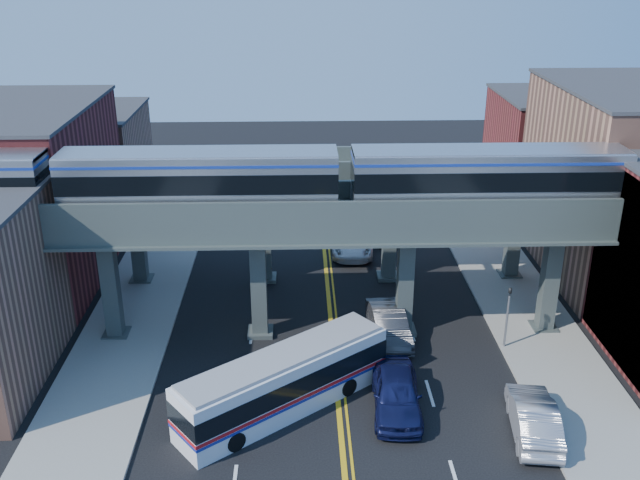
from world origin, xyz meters
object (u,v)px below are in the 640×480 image
(transit_bus, at_px, (284,382))
(car_lane_c, at_px, (352,240))
(car_lane_a, at_px, (397,393))
(car_lane_d, at_px, (383,227))
(stop_sign, at_px, (343,353))
(car_lane_b, at_px, (389,324))
(car_parked_curb, at_px, (534,417))
(traffic_signal, at_px, (508,311))
(transit_train, at_px, (200,179))

(transit_bus, relative_size, car_lane_c, 1.67)
(car_lane_a, relative_size, car_lane_d, 1.02)
(stop_sign, distance_m, car_lane_b, 5.23)
(stop_sign, distance_m, car_lane_c, 16.61)
(car_lane_d, bearing_deg, stop_sign, -109.49)
(car_lane_b, relative_size, car_lane_c, 0.86)
(car_lane_a, bearing_deg, car_lane_b, 89.90)
(car_lane_a, bearing_deg, car_parked_curb, -14.87)
(car_lane_a, relative_size, car_lane_b, 1.05)
(car_lane_c, distance_m, car_parked_curb, 21.70)
(stop_sign, height_order, car_lane_b, stop_sign)
(traffic_signal, relative_size, car_parked_curb, 0.79)
(car_lane_b, bearing_deg, car_lane_a, -98.14)
(transit_train, xyz_separation_m, traffic_signal, (16.01, -2.00, -6.83))
(car_lane_c, bearing_deg, transit_bus, -100.37)
(traffic_signal, distance_m, car_lane_a, 8.48)
(car_lane_a, xyz_separation_m, car_lane_c, (-0.71, 18.75, -0.10))
(transit_train, distance_m, car_lane_b, 12.93)
(transit_bus, distance_m, car_lane_a, 5.25)
(traffic_signal, bearing_deg, stop_sign, -161.37)
(car_lane_a, height_order, car_lane_d, car_lane_a)
(transit_train, relative_size, traffic_signal, 10.66)
(transit_bus, bearing_deg, car_lane_c, 38.69)
(transit_train, bearing_deg, car_lane_c, 52.66)
(traffic_signal, bearing_deg, car_parked_curb, -95.56)
(transit_train, relative_size, car_lane_a, 8.02)
(stop_sign, xyz_separation_m, transit_bus, (-2.84, -1.98, -0.33))
(car_lane_b, bearing_deg, stop_sign, -127.41)
(stop_sign, relative_size, car_lane_a, 0.48)
(car_lane_d, xyz_separation_m, car_parked_curb, (4.02, -23.41, 0.08))
(car_lane_b, bearing_deg, car_lane_d, 80.36)
(traffic_signal, distance_m, transit_bus, 12.78)
(transit_train, xyz_separation_m, car_lane_a, (9.49, -7.24, -8.20))
(transit_bus, xyz_separation_m, car_parked_curb, (11.04, -2.22, -0.57))
(car_lane_a, bearing_deg, traffic_signal, 42.44)
(car_lane_b, xyz_separation_m, car_lane_c, (-1.14, 12.18, -0.02))
(car_parked_curb, bearing_deg, car_lane_b, -50.02)
(stop_sign, height_order, car_lane_d, stop_sign)
(stop_sign, bearing_deg, traffic_signal, 18.63)
(car_lane_a, xyz_separation_m, car_lane_d, (1.80, 21.46, -0.16))
(transit_train, bearing_deg, transit_bus, -58.53)
(transit_train, bearing_deg, car_parked_curb, -30.99)
(car_lane_a, bearing_deg, stop_sign, 140.30)
(transit_train, xyz_separation_m, transit_bus, (4.27, -6.98, -7.70))
(car_lane_c, relative_size, car_parked_curb, 1.16)
(traffic_signal, xyz_separation_m, car_lane_a, (-6.52, -5.24, -1.37))
(transit_train, relative_size, car_lane_b, 8.45)
(transit_bus, bearing_deg, car_parked_curb, -48.97)
(traffic_signal, xyz_separation_m, car_lane_b, (-6.09, 1.32, -1.45))
(car_lane_c, xyz_separation_m, car_lane_d, (2.51, 2.71, -0.06))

